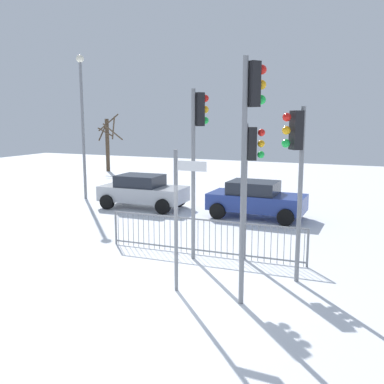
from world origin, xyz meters
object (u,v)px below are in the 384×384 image
(traffic_light_rear_left, at_px, (251,161))
(traffic_light_mid_left, at_px, (250,127))
(traffic_light_foreground_right, at_px, (296,155))
(direction_sign_post, at_px, (178,214))
(car_blue_far, at_px, (256,199))
(bare_tree_left, at_px, (108,142))
(car_silver_mid, at_px, (143,191))
(street_lamp, at_px, (82,113))
(traffic_light_foreground_left, at_px, (197,136))

(traffic_light_rear_left, bearing_deg, traffic_light_mid_left, -8.76)
(traffic_light_foreground_right, xyz_separation_m, direction_sign_post, (-2.30, -1.60, -1.28))
(traffic_light_foreground_right, bearing_deg, car_blue_far, -14.53)
(traffic_light_mid_left, bearing_deg, traffic_light_rear_left, 140.24)
(traffic_light_mid_left, relative_size, bare_tree_left, 1.22)
(car_silver_mid, bearing_deg, car_blue_far, -0.61)
(traffic_light_rear_left, relative_size, car_blue_far, 1.00)
(traffic_light_foreground_right, relative_size, direction_sign_post, 1.29)
(traffic_light_foreground_right, relative_size, street_lamp, 0.62)
(traffic_light_rear_left, distance_m, car_silver_mid, 8.33)
(direction_sign_post, xyz_separation_m, car_silver_mid, (-5.45, 7.91, -1.07))
(traffic_light_mid_left, xyz_separation_m, car_blue_far, (-1.93, 8.00, -3.02))
(direction_sign_post, relative_size, street_lamp, 0.48)
(traffic_light_foreground_left, bearing_deg, car_silver_mid, 160.99)
(traffic_light_mid_left, bearing_deg, traffic_light_foreground_right, 102.42)
(car_blue_far, xyz_separation_m, street_lamp, (-8.80, 0.65, 3.43))
(traffic_light_rear_left, relative_size, car_silver_mid, 0.99)
(car_blue_far, xyz_separation_m, bare_tree_left, (-14.05, 10.46, 1.42))
(traffic_light_foreground_right, relative_size, car_silver_mid, 1.10)
(car_silver_mid, bearing_deg, traffic_light_mid_left, -49.93)
(direction_sign_post, bearing_deg, traffic_light_mid_left, 2.40)
(traffic_light_foreground_left, relative_size, car_silver_mid, 1.23)
(traffic_light_mid_left, xyz_separation_m, traffic_light_foreground_left, (-2.15, 2.39, -0.31))
(traffic_light_mid_left, distance_m, car_silver_mid, 11.02)
(traffic_light_mid_left, relative_size, car_blue_far, 1.36)
(traffic_light_foreground_right, bearing_deg, bare_tree_left, 7.94)
(traffic_light_mid_left, height_order, traffic_light_rear_left, traffic_light_mid_left)
(car_blue_far, bearing_deg, traffic_light_foreground_left, -91.58)
(traffic_light_rear_left, distance_m, car_blue_far, 5.64)
(traffic_light_rear_left, xyz_separation_m, car_blue_far, (-1.18, 5.12, -2.04))
(car_blue_far, bearing_deg, traffic_light_foreground_right, -67.13)
(car_blue_far, height_order, street_lamp, street_lamp)
(traffic_light_mid_left, xyz_separation_m, car_silver_mid, (-7.07, 7.90, -3.02))
(traffic_light_mid_left, height_order, bare_tree_left, traffic_light_mid_left)
(bare_tree_left, bearing_deg, street_lamp, -61.82)
(traffic_light_mid_left, bearing_deg, car_blue_far, 139.25)
(street_lamp, bearing_deg, traffic_light_foreground_right, -31.76)
(car_silver_mid, height_order, street_lamp, street_lamp)
(traffic_light_rear_left, bearing_deg, car_silver_mid, -151.77)
(car_silver_mid, bearing_deg, traffic_light_rear_left, -40.21)
(street_lamp, bearing_deg, traffic_light_foreground_left, -36.12)
(traffic_light_foreground_right, bearing_deg, direction_sign_post, 88.01)
(traffic_light_foreground_right, bearing_deg, car_silver_mid, 14.14)
(traffic_light_foreground_right, height_order, bare_tree_left, traffic_light_foreground_right)
(traffic_light_foreground_left, relative_size, street_lamp, 0.69)
(traffic_light_foreground_right, relative_size, bare_tree_left, 1.00)
(traffic_light_foreground_left, xyz_separation_m, traffic_light_rear_left, (1.41, 0.48, -0.67))
(car_silver_mid, bearing_deg, street_lamp, 166.59)
(traffic_light_foreground_right, bearing_deg, traffic_light_rear_left, 11.27)
(traffic_light_rear_left, xyz_separation_m, direction_sign_post, (-0.87, -2.89, -0.97))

